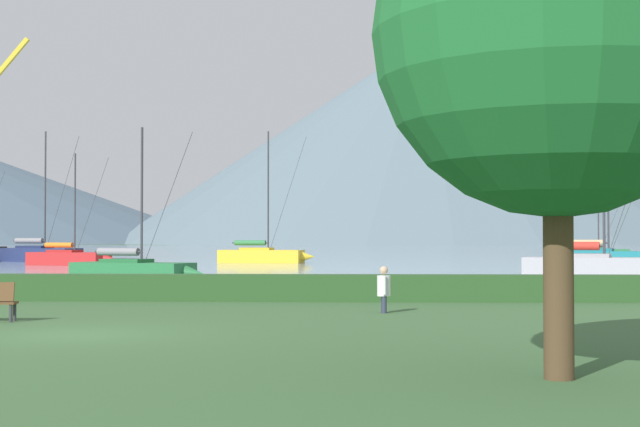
{
  "coord_description": "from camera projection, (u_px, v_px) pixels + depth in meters",
  "views": [
    {
      "loc": [
        5.91,
        -19.56,
        1.99
      ],
      "look_at": [
        2.95,
        50.06,
        3.8
      ],
      "focal_mm": 53.84,
      "sensor_mm": 36.0,
      "label": 1
    }
  ],
  "objects": [
    {
      "name": "sailboat_slip_8",
      "position": [
        70.0,
        257.0,
        70.82
      ],
      "size": [
        7.2,
        3.95,
        8.28
      ],
      "rotation": [
        0.0,
        0.0,
        -0.32
      ],
      "color": "red",
      "rests_on": "harbor_water"
    },
    {
      "name": "person_seated_viewer",
      "position": [
        384.0,
        287.0,
        25.6
      ],
      "size": [
        0.36,
        0.57,
        1.25
      ],
      "rotation": [
        0.0,
        0.0,
        0.05
      ],
      "color": "#2D3347",
      "rests_on": "ground_plane"
    },
    {
      "name": "distant_hill_central_peak",
      "position": [
        515.0,
        171.0,
        404.72
      ],
      "size": [
        264.24,
        264.24,
        60.79
      ],
      "primitive_type": "cone",
      "color": "slate",
      "rests_on": "ground_plane"
    },
    {
      "name": "harbor_water",
      "position": [
        325.0,
        251.0,
        156.57
      ],
      "size": [
        320.0,
        246.0,
        0.0
      ],
      "primitive_type": "cube",
      "color": "#8499A8",
      "rests_on": "ground_plane"
    },
    {
      "name": "sailboat_slip_3",
      "position": [
        262.0,
        255.0,
        77.42
      ],
      "size": [
        7.93,
        3.41,
        10.66
      ],
      "rotation": [
        0.0,
        0.0,
        -0.17
      ],
      "color": "gold",
      "rests_on": "harbor_water"
    },
    {
      "name": "sailboat_slip_4",
      "position": [
        40.0,
        253.0,
        81.74
      ],
      "size": [
        8.6,
        4.92,
        11.13
      ],
      "rotation": [
        0.0,
        0.0,
        -0.35
      ],
      "color": "navy",
      "rests_on": "harbor_water"
    },
    {
      "name": "distant_hill_west_ridge",
      "position": [
        424.0,
        142.0,
        372.57
      ],
      "size": [
        239.46,
        239.46,
        79.38
      ],
      "primitive_type": "cone",
      "color": "slate",
      "rests_on": "ground_plane"
    },
    {
      "name": "ground_plane",
      "position": [
        74.0,
        335.0,
        19.74
      ],
      "size": [
        1000.0,
        1000.0,
        0.0
      ],
      "primitive_type": "plane",
      "color": "#385B33"
    },
    {
      "name": "sailboat_slip_10",
      "position": [
        134.0,
        270.0,
        43.65
      ],
      "size": [
        6.6,
        3.87,
        7.06
      ],
      "rotation": [
        0.0,
        0.0,
        -0.37
      ],
      "color": "#236B38",
      "rests_on": "harbor_water"
    },
    {
      "name": "sailboat_slip_6",
      "position": [
        602.0,
        257.0,
        67.75
      ],
      "size": [
        8.08,
        4.67,
        9.38
      ],
      "rotation": [
        0.0,
        0.0,
        -0.36
      ],
      "color": "#19707A",
      "rests_on": "harbor_water"
    },
    {
      "name": "park_tree",
      "position": [
        569.0,
        10.0,
        13.66
      ],
      "size": [
        5.28,
        5.28,
        8.22
      ],
      "color": "#4C3823",
      "rests_on": "ground_plane"
    },
    {
      "name": "sailboat_slip_2",
      "position": [
        594.0,
        254.0,
        87.66
      ],
      "size": [
        7.52,
        3.12,
        8.23
      ],
      "rotation": [
        0.0,
        0.0,
        -0.15
      ],
      "color": "#236B38",
      "rests_on": "harbor_water"
    },
    {
      "name": "sailboat_slip_7",
      "position": [
        595.0,
        265.0,
        47.63
      ],
      "size": [
        7.79,
        4.24,
        10.7
      ],
      "rotation": [
        0.0,
        0.0,
        -0.32
      ],
      "color": "#9E9EA3",
      "rests_on": "harbor_water"
    },
    {
      "name": "hedge_line",
      "position": [
        176.0,
        287.0,
        30.74
      ],
      "size": [
        80.0,
        1.2,
        0.84
      ],
      "primitive_type": "cube",
      "color": "#284C23",
      "rests_on": "ground_plane"
    }
  ]
}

